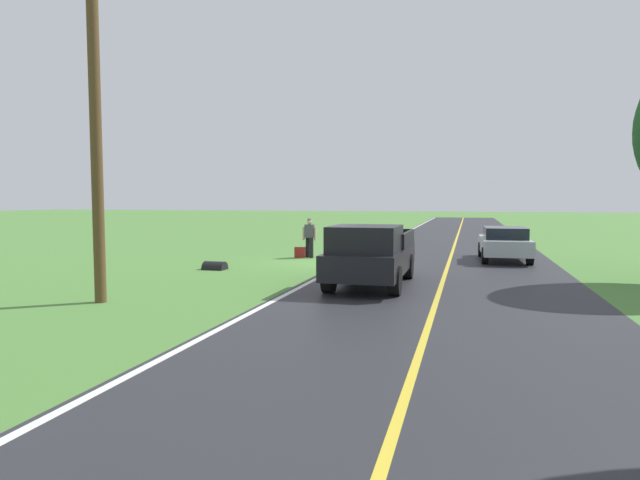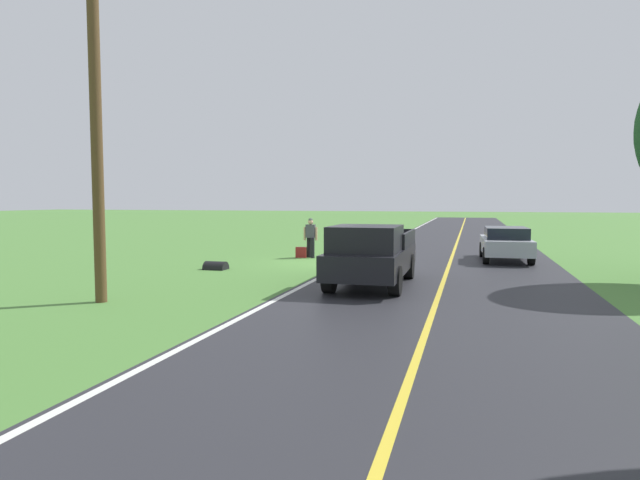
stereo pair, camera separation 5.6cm
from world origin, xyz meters
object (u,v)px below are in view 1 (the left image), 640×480
Objects in this scene: hitchhiker_walking at (310,235)px; utility_pole_roadside at (96,126)px; suitcase_carried at (300,252)px; sedan_near_oncoming at (504,243)px; pickup_truck_passing at (371,254)px.

hitchhiker_walking is 0.20× the size of utility_pole_roadside.
sedan_near_oncoming reaches higher than suitcase_carried.
pickup_truck_passing is 9.17m from sedan_near_oncoming.
suitcase_carried is at bearing 14.80° from hitchhiker_walking.
pickup_truck_passing is 1.21× the size of sedan_near_oncoming.
utility_pole_roadside is (2.06, 11.43, 3.35)m from hitchhiker_walking.
utility_pole_roadside is (1.64, 11.32, 4.10)m from suitcase_carried.
pickup_truck_passing is at bearing 27.86° from suitcase_carried.
sedan_near_oncoming is at bearing 93.28° from suitcase_carried.
hitchhiker_walking is 0.39× the size of sedan_near_oncoming.
suitcase_carried is at bearing -58.19° from pickup_truck_passing.
sedan_near_oncoming is at bearing -129.50° from utility_pole_roadside.
suitcase_carried is 8.34m from pickup_truck_passing.
pickup_truck_passing is at bearing 118.95° from hitchhiker_walking.
utility_pole_roadside is at bearing 79.80° from hitchhiker_walking.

